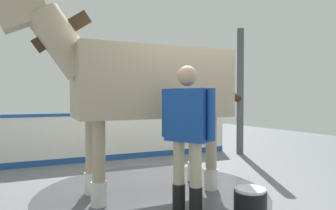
{
  "coord_description": "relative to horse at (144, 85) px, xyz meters",
  "views": [
    {
      "loc": [
        2.4,
        3.64,
        1.34
      ],
      "look_at": [
        0.43,
        0.33,
        1.24
      ],
      "focal_mm": 32.41,
      "sensor_mm": 36.0,
      "label": 1
    }
  ],
  "objects": [
    {
      "name": "roof_post_far",
      "position": [
        -3.26,
        -1.49,
        -0.03
      ],
      "size": [
        0.16,
        0.16,
        2.96
      ],
      "primitive_type": "cylinder",
      "color": "#4C4C51",
      "rests_on": "ground"
    },
    {
      "name": "handler",
      "position": [
        -0.06,
        0.96,
        -0.53
      ],
      "size": [
        0.41,
        0.62,
        1.7
      ],
      "rotation": [
        0.0,
        0.0,
        3.6
      ],
      "color": "black",
      "rests_on": "ground"
    },
    {
      "name": "horse",
      "position": [
        0.0,
        0.0,
        0.0
      ],
      "size": [
        3.5,
        1.18,
        2.65
      ],
      "rotation": [
        0.0,
        0.0,
        -0.12
      ],
      "color": "tan",
      "rests_on": "ground"
    },
    {
      "name": "barrier_wall",
      "position": [
        -0.39,
        -2.35,
        -1.04
      ],
      "size": [
        5.56,
        0.73,
        1.02
      ],
      "color": "white",
      "rests_on": "ground"
    },
    {
      "name": "ground_plane",
      "position": [
        -0.52,
        0.16,
        -1.52
      ],
      "size": [
        16.0,
        16.0,
        0.02
      ],
      "primitive_type": "cube",
      "color": "slate"
    },
    {
      "name": "wet_patch",
      "position": [
        -0.12,
        0.01,
        -1.51
      ],
      "size": [
        3.23,
        3.23,
        0.0
      ],
      "primitive_type": "cylinder",
      "color": "#4C4C54",
      "rests_on": "ground"
    },
    {
      "name": "wash_bucket",
      "position": [
        -0.53,
        1.48,
        -1.33
      ],
      "size": [
        0.35,
        0.35,
        0.36
      ],
      "color": "black",
      "rests_on": "ground"
    }
  ]
}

